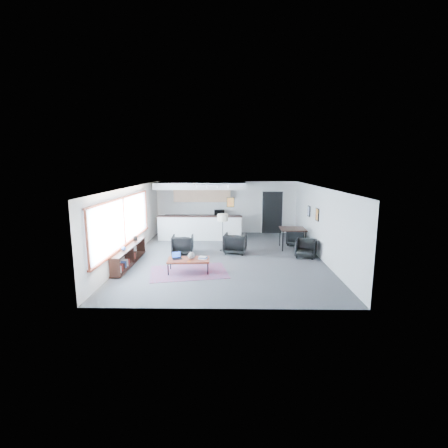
{
  "coord_description": "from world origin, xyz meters",
  "views": [
    {
      "loc": [
        0.16,
        -11.75,
        3.37
      ],
      "look_at": [
        -0.05,
        0.4,
        1.18
      ],
      "focal_mm": 26.0,
      "sensor_mm": 36.0,
      "label": 1
    }
  ],
  "objects_px": {
    "armchair_right": "(235,242)",
    "laptop": "(177,257)",
    "coffee_table": "(189,260)",
    "armchair_left": "(183,244)",
    "dining_chair_far": "(295,238)",
    "dining_table": "(293,230)",
    "microwave": "(219,212)",
    "book_stack": "(203,258)",
    "dining_chair_near": "(306,249)",
    "floor_lamp": "(223,219)",
    "ceramic_pot": "(191,256)"
  },
  "relations": [
    {
      "from": "laptop",
      "to": "floor_lamp",
      "type": "height_order",
      "value": "floor_lamp"
    },
    {
      "from": "coffee_table",
      "to": "microwave",
      "type": "distance_m",
      "value": 6.06
    },
    {
      "from": "book_stack",
      "to": "floor_lamp",
      "type": "bearing_deg",
      "value": 77.92
    },
    {
      "from": "laptop",
      "to": "ceramic_pot",
      "type": "relative_size",
      "value": 1.61
    },
    {
      "from": "ceramic_pot",
      "to": "dining_table",
      "type": "relative_size",
      "value": 0.22
    },
    {
      "from": "laptop",
      "to": "dining_chair_far",
      "type": "distance_m",
      "value": 5.84
    },
    {
      "from": "book_stack",
      "to": "armchair_left",
      "type": "distance_m",
      "value": 2.38
    },
    {
      "from": "armchair_right",
      "to": "dining_chair_far",
      "type": "height_order",
      "value": "armchair_right"
    },
    {
      "from": "book_stack",
      "to": "microwave",
      "type": "distance_m",
      "value": 5.98
    },
    {
      "from": "dining_chair_near",
      "to": "dining_chair_far",
      "type": "height_order",
      "value": "dining_chair_near"
    },
    {
      "from": "dining_table",
      "to": "floor_lamp",
      "type": "bearing_deg",
      "value": -173.04
    },
    {
      "from": "dining_table",
      "to": "dining_chair_far",
      "type": "relative_size",
      "value": 1.69
    },
    {
      "from": "dining_table",
      "to": "dining_chair_far",
      "type": "bearing_deg",
      "value": 68.93
    },
    {
      "from": "coffee_table",
      "to": "armchair_left",
      "type": "height_order",
      "value": "armchair_left"
    },
    {
      "from": "book_stack",
      "to": "microwave",
      "type": "bearing_deg",
      "value": 86.77
    },
    {
      "from": "book_stack",
      "to": "armchair_right",
      "type": "height_order",
      "value": "armchair_right"
    },
    {
      "from": "armchair_left",
      "to": "dining_chair_near",
      "type": "height_order",
      "value": "armchair_left"
    },
    {
      "from": "coffee_table",
      "to": "laptop",
      "type": "distance_m",
      "value": 0.41
    },
    {
      "from": "ceramic_pot",
      "to": "floor_lamp",
      "type": "relative_size",
      "value": 0.15
    },
    {
      "from": "book_stack",
      "to": "dining_chair_near",
      "type": "bearing_deg",
      "value": 25.77
    },
    {
      "from": "dining_chair_far",
      "to": "coffee_table",
      "type": "bearing_deg",
      "value": 59.35
    },
    {
      "from": "dining_chair_near",
      "to": "floor_lamp",
      "type": "bearing_deg",
      "value": -175.84
    },
    {
      "from": "ceramic_pot",
      "to": "armchair_left",
      "type": "relative_size",
      "value": 0.28
    },
    {
      "from": "dining_table",
      "to": "armchair_left",
      "type": "bearing_deg",
      "value": -168.86
    },
    {
      "from": "coffee_table",
      "to": "dining_chair_near",
      "type": "xyz_separation_m",
      "value": [
        4.15,
        1.81,
        -0.08
      ]
    },
    {
      "from": "book_stack",
      "to": "armchair_left",
      "type": "height_order",
      "value": "armchair_left"
    },
    {
      "from": "armchair_left",
      "to": "dining_table",
      "type": "height_order",
      "value": "dining_table"
    },
    {
      "from": "dining_table",
      "to": "microwave",
      "type": "bearing_deg",
      "value": 136.8
    },
    {
      "from": "laptop",
      "to": "dining_chair_near",
      "type": "bearing_deg",
      "value": -0.19
    },
    {
      "from": "ceramic_pot",
      "to": "laptop",
      "type": "bearing_deg",
      "value": 173.41
    },
    {
      "from": "coffee_table",
      "to": "dining_chair_far",
      "type": "relative_size",
      "value": 2.24
    },
    {
      "from": "ceramic_pot",
      "to": "armchair_right",
      "type": "distance_m",
      "value": 2.76
    },
    {
      "from": "armchair_left",
      "to": "dining_chair_near",
      "type": "bearing_deg",
      "value": 172.89
    },
    {
      "from": "laptop",
      "to": "ceramic_pot",
      "type": "distance_m",
      "value": 0.48
    },
    {
      "from": "laptop",
      "to": "dining_chair_far",
      "type": "height_order",
      "value": "laptop"
    },
    {
      "from": "book_stack",
      "to": "armchair_left",
      "type": "relative_size",
      "value": 0.39
    },
    {
      "from": "dining_chair_far",
      "to": "dining_chair_near",
      "type": "bearing_deg",
      "value": 107.19
    },
    {
      "from": "coffee_table",
      "to": "dining_chair_far",
      "type": "xyz_separation_m",
      "value": [
        4.15,
        3.75,
        -0.1
      ]
    },
    {
      "from": "laptop",
      "to": "floor_lamp",
      "type": "bearing_deg",
      "value": 40.59
    },
    {
      "from": "dining_chair_near",
      "to": "laptop",
      "type": "bearing_deg",
      "value": -138.6
    },
    {
      "from": "coffee_table",
      "to": "laptop",
      "type": "height_order",
      "value": "laptop"
    },
    {
      "from": "book_stack",
      "to": "dining_chair_far",
      "type": "relative_size",
      "value": 0.52
    },
    {
      "from": "coffee_table",
      "to": "floor_lamp",
      "type": "relative_size",
      "value": 0.92
    },
    {
      "from": "armchair_left",
      "to": "floor_lamp",
      "type": "distance_m",
      "value": 1.85
    },
    {
      "from": "armchair_right",
      "to": "laptop",
      "type": "bearing_deg",
      "value": 58.76
    },
    {
      "from": "armchair_left",
      "to": "ceramic_pot",
      "type": "bearing_deg",
      "value": 102.92
    },
    {
      "from": "coffee_table",
      "to": "dining_table",
      "type": "relative_size",
      "value": 1.33
    },
    {
      "from": "laptop",
      "to": "microwave",
      "type": "relative_size",
      "value": 0.72
    },
    {
      "from": "armchair_right",
      "to": "floor_lamp",
      "type": "relative_size",
      "value": 0.57
    },
    {
      "from": "coffee_table",
      "to": "dining_table",
      "type": "height_order",
      "value": "dining_table"
    }
  ]
}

